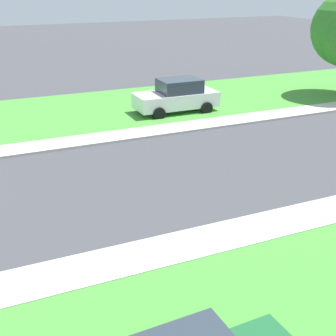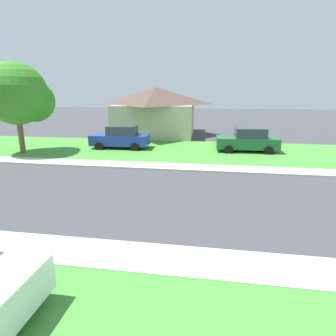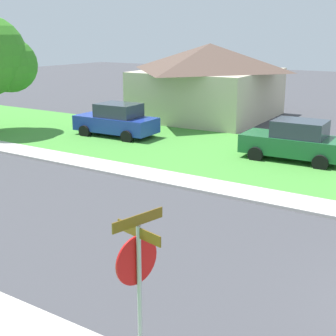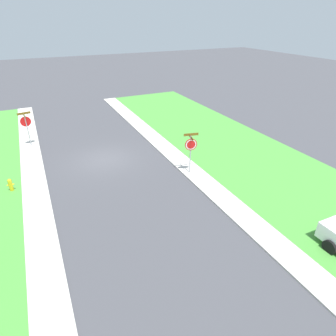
{
  "view_description": "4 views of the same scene",
  "coord_description": "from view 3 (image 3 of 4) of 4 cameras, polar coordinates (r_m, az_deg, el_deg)",
  "views": [
    {
      "loc": [
        14.0,
        4.54,
        6.6
      ],
      "look_at": [
        2.57,
        9.59,
        1.4
      ],
      "focal_mm": 49.07,
      "sensor_mm": 36.0,
      "label": 1
    },
    {
      "loc": [
        -11.28,
        9.08,
        4.35
      ],
      "look_at": [
        -0.53,
        10.78,
        1.4
      ],
      "focal_mm": 30.98,
      "sensor_mm": 36.0,
      "label": 2
    },
    {
      "loc": [
        -9.51,
        0.6,
        5.23
      ],
      "look_at": [
        1.85,
        7.9,
        1.4
      ],
      "focal_mm": 51.19,
      "sensor_mm": 36.0,
      "label": 3
    },
    {
      "loc": [
        3.79,
        18.4,
        9.08
      ],
      "look_at": [
        -2.38,
        5.45,
        1.4
      ],
      "focal_mm": 30.72,
      "sensor_mm": 36.0,
      "label": 4
    }
  ],
  "objects": [
    {
      "name": "sidewalk_east",
      "position": [
        18.94,
        -5.78,
        -0.13
      ],
      "size": [
        1.4,
        56.0,
        0.1
      ],
      "primitive_type": "cube",
      "color": "beige",
      "rests_on": "ground"
    },
    {
      "name": "lawn_east",
      "position": [
        22.68,
        1.61,
        2.59
      ],
      "size": [
        8.0,
        56.0,
        0.08
      ],
      "primitive_type": "cube",
      "color": "#479338",
      "rests_on": "ground"
    },
    {
      "name": "stop_sign_far_corner",
      "position": [
        7.13,
        -3.6,
        -12.13
      ],
      "size": [
        0.9,
        0.9,
        2.77
      ],
      "color": "#9E9EA3",
      "rests_on": "ground"
    },
    {
      "name": "car_green_driveway_right",
      "position": [
        20.65,
        14.94,
        3.11
      ],
      "size": [
        2.17,
        4.37,
        1.76
      ],
      "color": "#1E6033",
      "rests_on": "ground"
    },
    {
      "name": "car_blue_behind_trees",
      "position": [
        24.85,
        -6.14,
        5.64
      ],
      "size": [
        2.15,
        4.36,
        1.76
      ],
      "color": "#1E389E",
      "rests_on": "ground"
    },
    {
      "name": "house_right_setback",
      "position": [
        30.45,
        4.94,
        10.39
      ],
      "size": [
        9.32,
        8.17,
        4.6
      ],
      "color": "beige",
      "rests_on": "ground"
    }
  ]
}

